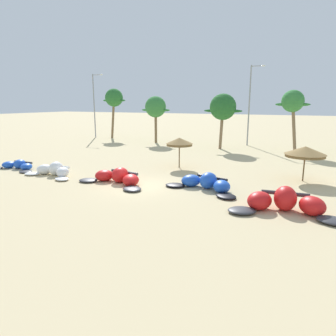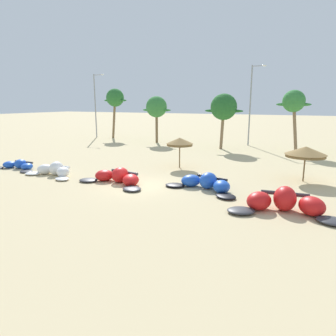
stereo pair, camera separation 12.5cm
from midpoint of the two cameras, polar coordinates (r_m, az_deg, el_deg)
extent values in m
plane|color=#C6B284|center=(21.27, -5.32, -3.34)|extent=(260.00, 260.00, 0.00)
ellipsoid|color=blue|center=(30.32, -27.37, 0.58)|extent=(1.39, 1.42, 0.59)
ellipsoid|color=blue|center=(29.66, -25.71, 0.71)|extent=(0.99, 1.11, 0.79)
ellipsoid|color=blue|center=(28.72, -24.71, 0.25)|extent=(1.41, 1.43, 0.59)
ellipsoid|color=#333338|center=(27.81, -24.81, -0.57)|extent=(1.32, 1.24, 0.16)
cylinder|color=#333338|center=(29.88, -25.18, 1.02)|extent=(2.03, 0.25, 0.18)
cube|color=#333338|center=(29.59, -25.86, 0.67)|extent=(0.75, 0.41, 0.04)
ellipsoid|color=white|center=(26.64, -23.80, -0.93)|extent=(1.42, 1.22, 0.21)
ellipsoid|color=white|center=(26.46, -21.82, -0.21)|extent=(1.49, 1.53, 0.79)
ellipsoid|color=white|center=(25.81, -19.98, -0.05)|extent=(1.02, 1.28, 1.07)
ellipsoid|color=white|center=(24.90, -18.87, -0.72)|extent=(1.42, 1.52, 0.79)
ellipsoid|color=white|center=(24.05, -19.01, -1.88)|extent=(1.49, 1.35, 0.21)
cylinder|color=white|center=(26.06, -19.28, 0.31)|extent=(1.98, 0.33, 0.18)
cube|color=white|center=(25.73, -20.18, -0.10)|extent=(0.75, 0.49, 0.04)
ellipsoid|color=#333338|center=(23.03, -14.47, -2.20)|extent=(1.56, 1.40, 0.22)
ellipsoid|color=red|center=(22.94, -11.62, -1.35)|extent=(1.76, 1.77, 0.81)
ellipsoid|color=red|center=(22.28, -8.76, -1.27)|extent=(1.32, 1.50, 1.09)
ellipsoid|color=red|center=(21.27, -6.80, -2.24)|extent=(1.63, 1.72, 0.81)
ellipsoid|color=#333338|center=(20.23, -6.57, -3.86)|extent=(1.73, 1.64, 0.22)
cylinder|color=#333338|center=(22.60, -7.97, -0.76)|extent=(2.42, 0.55, 0.22)
cube|color=#333338|center=(22.19, -8.99, -1.33)|extent=(0.94, 0.60, 0.04)
ellipsoid|color=black|center=(20.95, 1.51, -3.22)|extent=(1.47, 1.22, 0.22)
ellipsoid|color=blue|center=(21.05, 4.48, -2.35)|extent=(1.74, 1.71, 0.81)
ellipsoid|color=blue|center=(20.63, 7.68, -2.33)|extent=(1.38, 1.59, 1.09)
ellipsoid|color=blue|center=(19.83, 10.13, -3.43)|extent=(1.50, 1.66, 0.81)
ellipsoid|color=black|center=(18.89, 10.91, -5.18)|extent=(1.74, 1.66, 0.22)
cylinder|color=black|center=(21.00, 8.38, -1.80)|extent=(2.27, 0.76, 0.21)
cube|color=black|center=(20.51, 7.48, -2.40)|extent=(0.93, 0.68, 0.04)
ellipsoid|color=#333338|center=(16.56, 13.69, -7.73)|extent=(1.83, 1.70, 0.26)
ellipsoid|color=red|center=(17.22, 16.80, -5.88)|extent=(1.73, 1.84, 0.98)
ellipsoid|color=red|center=(17.49, 21.16, -5.32)|extent=(1.33, 1.58, 1.32)
ellipsoid|color=red|center=(17.34, 25.45, -6.44)|extent=(1.85, 1.87, 0.98)
ellipsoid|color=#333338|center=(16.76, 28.47, -8.66)|extent=(1.69, 1.49, 0.26)
cylinder|color=#333338|center=(17.95, 21.14, -4.50)|extent=(2.50, 0.50, 0.23)
cube|color=#333338|center=(17.35, 21.17, -5.46)|extent=(0.96, 0.62, 0.04)
cylinder|color=brown|center=(26.97, 2.31, 2.33)|extent=(0.10, 0.10, 2.13)
cone|color=olive|center=(26.78, 2.34, 5.12)|extent=(2.36, 2.36, 0.51)
cylinder|color=brown|center=(26.82, 2.33, 4.36)|extent=(2.24, 2.24, 0.20)
cylinder|color=brown|center=(24.31, 24.19, 0.01)|extent=(0.10, 0.10, 2.00)
cone|color=olive|center=(24.09, 24.45, 3.01)|extent=(2.89, 2.89, 0.58)
cylinder|color=brown|center=(24.15, 24.37, 2.10)|extent=(2.75, 2.75, 0.20)
cylinder|color=brown|center=(50.03, -9.95, 9.14)|extent=(1.00, 0.36, 6.37)
sphere|color=#286B2D|center=(49.79, -9.78, 12.80)|extent=(2.79, 2.79, 2.79)
ellipsoid|color=#286B2D|center=(50.43, -10.82, 12.28)|extent=(1.95, 0.50, 0.36)
ellipsoid|color=#286B2D|center=(49.15, -8.67, 12.36)|extent=(1.95, 0.50, 0.36)
cylinder|color=brown|center=(43.75, -2.04, 8.03)|extent=(0.38, 0.36, 5.03)
sphere|color=#337A38|center=(43.65, -2.08, 11.33)|extent=(2.94, 2.94, 2.94)
ellipsoid|color=#337A38|center=(44.21, -3.45, 10.76)|extent=(2.06, 0.50, 0.36)
ellipsoid|color=#337A38|center=(43.12, -0.67, 10.74)|extent=(2.06, 0.50, 0.36)
cylinder|color=#7F6647|center=(38.32, 10.17, 7.33)|extent=(0.55, 0.36, 5.13)
sphere|color=#236028|center=(38.18, 10.45, 11.15)|extent=(3.17, 3.17, 3.17)
ellipsoid|color=#236028|center=(38.54, 8.58, 10.51)|extent=(2.22, 0.50, 0.36)
ellipsoid|color=#236028|center=(37.87, 12.30, 10.34)|extent=(2.22, 0.50, 0.36)
cylinder|color=#7F6647|center=(38.16, 22.66, 7.08)|extent=(1.04, 0.36, 5.80)
sphere|color=#337A38|center=(38.08, 22.50, 11.46)|extent=(2.50, 2.50, 2.50)
ellipsoid|color=#337A38|center=(38.15, 20.93, 11.02)|extent=(1.75, 0.50, 0.36)
ellipsoid|color=#337A38|center=(38.03, 23.98, 10.77)|extent=(1.75, 0.50, 0.36)
cylinder|color=gray|center=(51.96, -13.34, 11.14)|extent=(0.18, 0.18, 10.05)
cylinder|color=gray|center=(51.60, -12.84, 16.58)|extent=(1.70, 0.10, 0.10)
ellipsoid|color=silver|center=(51.08, -12.06, 16.67)|extent=(0.56, 0.24, 0.20)
cylinder|color=gray|center=(42.14, 15.15, 11.06)|extent=(0.18, 0.18, 10.31)
cylinder|color=gray|center=(42.24, 16.58, 17.80)|extent=(1.49, 0.10, 0.10)
ellipsoid|color=silver|center=(42.12, 17.63, 17.75)|extent=(0.56, 0.24, 0.20)
camera|label=1|loc=(0.06, -89.84, 0.03)|focal=32.68mm
camera|label=2|loc=(0.06, 90.16, -0.03)|focal=32.68mm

